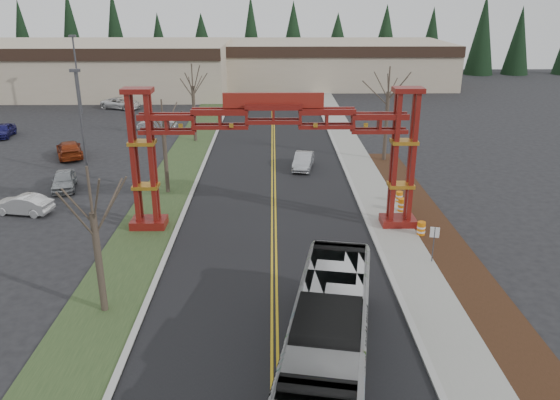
{
  "coord_description": "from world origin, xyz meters",
  "views": [
    {
      "loc": [
        -0.04,
        -14.36,
        13.86
      ],
      "look_at": [
        0.35,
        14.19,
        3.25
      ],
      "focal_mm": 35.0,
      "sensor_mm": 36.0,
      "label": 1
    }
  ],
  "objects_px": {
    "parked_car_mid_a": "(69,149)",
    "light_pole_far": "(77,69)",
    "light_pole_near": "(81,116)",
    "retail_building_east": "(332,63)",
    "barrel_south": "(421,229)",
    "street_sign": "(434,238)",
    "transit_bus": "(329,335)",
    "gateway_arch": "(273,136)",
    "barrel_north": "(399,198)",
    "parked_car_far_a": "(157,124)",
    "parked_car_far_b": "(121,103)",
    "bare_tree_median_far": "(193,86)",
    "retail_building_west": "(78,67)",
    "bare_tree_right_far": "(388,92)",
    "parked_car_near_a": "(64,180)",
    "silver_sedan": "(303,161)",
    "barrel_mid": "(402,206)",
    "parked_car_near_b": "(22,205)",
    "bare_tree_median_near": "(93,213)",
    "parked_car_mid_b": "(4,130)",
    "bare_tree_median_mid": "(163,127)"
  },
  "relations": [
    {
      "from": "parked_car_mid_b",
      "to": "light_pole_near",
      "type": "xyz_separation_m",
      "value": [
        13.11,
        -13.59,
        4.32
      ]
    },
    {
      "from": "parked_car_mid_a",
      "to": "light_pole_far",
      "type": "relative_size",
      "value": 0.54
    },
    {
      "from": "parked_car_far_b",
      "to": "bare_tree_median_mid",
      "type": "relative_size",
      "value": 0.76
    },
    {
      "from": "retail_building_west",
      "to": "parked_car_far_a",
      "type": "height_order",
      "value": "retail_building_west"
    },
    {
      "from": "street_sign",
      "to": "parked_car_near_a",
      "type": "bearing_deg",
      "value": 152.53
    },
    {
      "from": "gateway_arch",
      "to": "transit_bus",
      "type": "bearing_deg",
      "value": -81.76
    },
    {
      "from": "light_pole_near",
      "to": "barrel_south",
      "type": "height_order",
      "value": "light_pole_near"
    },
    {
      "from": "retail_building_west",
      "to": "barrel_north",
      "type": "xyz_separation_m",
      "value": [
        38.99,
        -49.82,
        -3.32
      ]
    },
    {
      "from": "retail_building_west",
      "to": "light_pole_far",
      "type": "xyz_separation_m",
      "value": [
        5.71,
        -17.21,
        1.81
      ]
    },
    {
      "from": "bare_tree_median_mid",
      "to": "light_pole_near",
      "type": "relative_size",
      "value": 0.81
    },
    {
      "from": "parked_car_mid_a",
      "to": "barrel_north",
      "type": "xyz_separation_m",
      "value": [
        27.81,
        -12.5,
        -0.31
      ]
    },
    {
      "from": "retail_building_east",
      "to": "light_pole_far",
      "type": "distance_m",
      "value": 42.6
    },
    {
      "from": "light_pole_far",
      "to": "parked_car_mid_a",
      "type": "bearing_deg",
      "value": -74.81
    },
    {
      "from": "parked_car_far_b",
      "to": "light_pole_near",
      "type": "xyz_separation_m",
      "value": [
        4.75,
        -29.07,
        4.28
      ]
    },
    {
      "from": "parked_car_far_b",
      "to": "light_pole_far",
      "type": "bearing_deg",
      "value": 149.91
    },
    {
      "from": "parked_car_near_a",
      "to": "parked_car_near_b",
      "type": "xyz_separation_m",
      "value": [
        -0.98,
        -5.12,
        -0.05
      ]
    },
    {
      "from": "retail_building_east",
      "to": "transit_bus",
      "type": "relative_size",
      "value": 3.17
    },
    {
      "from": "bare_tree_median_far",
      "to": "barrel_south",
      "type": "bearing_deg",
      "value": -54.73
    },
    {
      "from": "barrel_south",
      "to": "barrel_mid",
      "type": "distance_m",
      "value": 3.95
    },
    {
      "from": "silver_sedan",
      "to": "parked_car_near_b",
      "type": "distance_m",
      "value": 22.2
    },
    {
      "from": "transit_bus",
      "to": "parked_car_far_b",
      "type": "distance_m",
      "value": 58.92
    },
    {
      "from": "barrel_north",
      "to": "parked_car_far_a",
      "type": "bearing_deg",
      "value": 132.92
    },
    {
      "from": "parked_car_near_b",
      "to": "barrel_south",
      "type": "relative_size",
      "value": 4.25
    },
    {
      "from": "barrel_south",
      "to": "parked_car_mid_a",
      "type": "bearing_deg",
      "value": 146.8
    },
    {
      "from": "bare_tree_median_far",
      "to": "barrel_north",
      "type": "height_order",
      "value": "bare_tree_median_far"
    },
    {
      "from": "retail_building_west",
      "to": "street_sign",
      "type": "xyz_separation_m",
      "value": [
        38.75,
        -59.28,
        -2.19
      ]
    },
    {
      "from": "retail_building_east",
      "to": "bare_tree_median_near",
      "type": "xyz_separation_m",
      "value": [
        -18.0,
        -71.91,
        1.43
      ]
    },
    {
      "from": "parked_car_far_a",
      "to": "bare_tree_median_mid",
      "type": "height_order",
      "value": "bare_tree_median_mid"
    },
    {
      "from": "retail_building_west",
      "to": "bare_tree_right_far",
      "type": "xyz_separation_m",
      "value": [
        40.0,
        -38.92,
        2.4
      ]
    },
    {
      "from": "retail_building_east",
      "to": "transit_bus",
      "type": "xyz_separation_m",
      "value": [
        -7.89,
        -76.5,
        -1.84
      ]
    },
    {
      "from": "silver_sedan",
      "to": "barrel_mid",
      "type": "relative_size",
      "value": 4.06
    },
    {
      "from": "bare_tree_median_far",
      "to": "bare_tree_median_mid",
      "type": "bearing_deg",
      "value": -90.0
    },
    {
      "from": "retail_building_east",
      "to": "barrel_south",
      "type": "distance_m",
      "value": 63.66
    },
    {
      "from": "bare_tree_median_near",
      "to": "bare_tree_median_far",
      "type": "height_order",
      "value": "bare_tree_median_far"
    },
    {
      "from": "parked_car_near_a",
      "to": "parked_car_far_a",
      "type": "bearing_deg",
      "value": 65.89
    },
    {
      "from": "parked_car_far_b",
      "to": "bare_tree_median_far",
      "type": "height_order",
      "value": "bare_tree_median_far"
    },
    {
      "from": "retail_building_east",
      "to": "barrel_mid",
      "type": "distance_m",
      "value": 59.73
    },
    {
      "from": "barrel_south",
      "to": "barrel_mid",
      "type": "bearing_deg",
      "value": 94.63
    },
    {
      "from": "silver_sedan",
      "to": "parked_car_far_a",
      "type": "distance_m",
      "value": 21.59
    },
    {
      "from": "retail_building_east",
      "to": "street_sign",
      "type": "xyz_separation_m",
      "value": [
        -1.25,
        -67.28,
        -1.94
      ]
    },
    {
      "from": "bare_tree_median_far",
      "to": "barrel_mid",
      "type": "distance_m",
      "value": 26.73
    },
    {
      "from": "retail_building_east",
      "to": "parked_car_near_a",
      "type": "distance_m",
      "value": 60.36
    },
    {
      "from": "light_pole_near",
      "to": "barrel_mid",
      "type": "relative_size",
      "value": 8.37
    },
    {
      "from": "retail_building_west",
      "to": "silver_sedan",
      "type": "relative_size",
      "value": 10.92
    },
    {
      "from": "parked_car_far_a",
      "to": "barrel_mid",
      "type": "xyz_separation_m",
      "value": [
        21.71,
        -25.42,
        -0.18
      ]
    },
    {
      "from": "parked_car_near_a",
      "to": "street_sign",
      "type": "distance_m",
      "value": 28.04
    },
    {
      "from": "parked_car_mid_a",
      "to": "light_pole_far",
      "type": "xyz_separation_m",
      "value": [
        -5.46,
        20.12,
        4.82
      ]
    },
    {
      "from": "parked_car_mid_a",
      "to": "light_pole_near",
      "type": "height_order",
      "value": "light_pole_near"
    },
    {
      "from": "retail_building_east",
      "to": "bare_tree_median_near",
      "type": "height_order",
      "value": "bare_tree_median_near"
    },
    {
      "from": "bare_tree_median_far",
      "to": "light_pole_near",
      "type": "distance_m",
      "value": 13.74
    }
  ]
}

